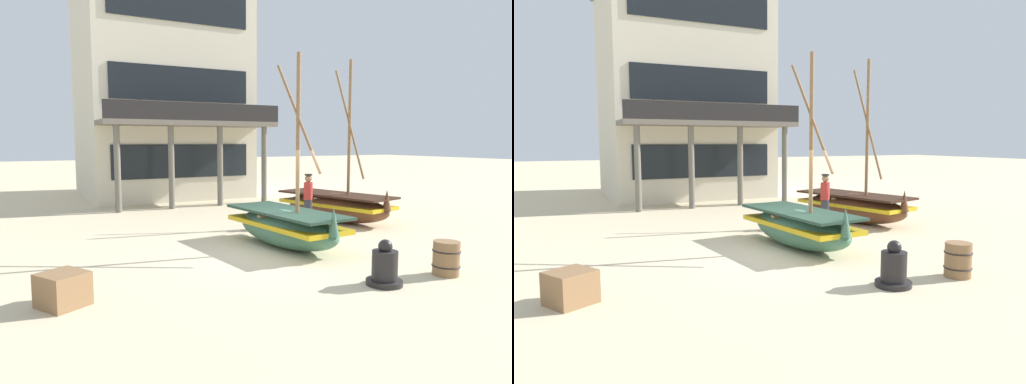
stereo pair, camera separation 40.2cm
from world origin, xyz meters
The scene contains 8 objects.
ground_plane centered at (0.00, 0.00, 0.00)m, with size 120.00×120.00×0.00m, color beige.
fishing_boat_near_left centered at (4.08, 2.94, 0.54)m, with size 2.42×4.35×5.31m.
fishing_boat_centre_large centered at (0.60, 0.45, 0.54)m, with size 1.78×3.82×4.83m.
fisherman_by_hull centered at (2.67, 2.54, 0.83)m, with size 0.41×0.41×1.68m.
capstan_winch centered at (0.58, -3.15, 0.34)m, with size 0.69×0.69×0.88m.
wooden_barrel centered at (2.15, -3.23, 0.35)m, with size 0.56×0.56×0.70m.
cargo_crate centered at (-4.93, -1.55, 0.28)m, with size 0.68×0.68×0.57m, color olive.
harbor_building_main centered at (1.10, 13.48, 5.15)m, with size 7.68×9.06×10.31m.
Camera 1 is at (-5.55, -9.60, 2.72)m, focal length 32.56 mm.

